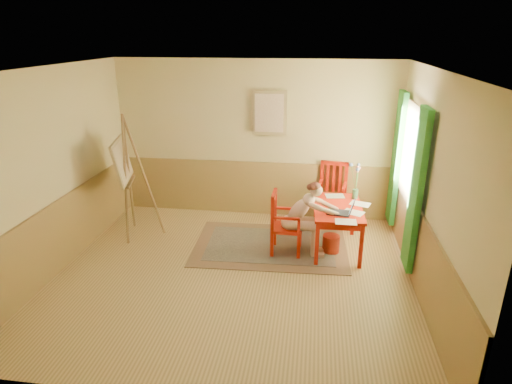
# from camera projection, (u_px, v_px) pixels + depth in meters

# --- Properties ---
(room) EXTENTS (5.04, 4.54, 2.84)m
(room) POSITION_uv_depth(u_px,v_px,m) (231.00, 180.00, 5.59)
(room) COLOR tan
(room) RESTS_ON ground
(wainscot) EXTENTS (5.00, 4.50, 1.00)m
(wainscot) POSITION_uv_depth(u_px,v_px,m) (242.00, 219.00, 6.65)
(wainscot) COLOR #A38349
(wainscot) RESTS_ON room
(window) EXTENTS (0.12, 2.01, 2.20)m
(window) POSITION_uv_depth(u_px,v_px,m) (407.00, 167.00, 6.32)
(window) COLOR white
(window) RESTS_ON room
(wall_portrait) EXTENTS (0.60, 0.05, 0.76)m
(wall_portrait) POSITION_uv_depth(u_px,v_px,m) (269.00, 113.00, 7.43)
(wall_portrait) COLOR tan
(wall_portrait) RESTS_ON room
(rug) EXTENTS (2.46, 1.69, 0.02)m
(rug) POSITION_uv_depth(u_px,v_px,m) (270.00, 245.00, 6.88)
(rug) COLOR #8C7251
(rug) RESTS_ON room
(table) EXTENTS (0.75, 1.22, 0.72)m
(table) POSITION_uv_depth(u_px,v_px,m) (338.00, 212.00, 6.58)
(table) COLOR red
(table) RESTS_ON room
(chair_left) EXTENTS (0.45, 0.43, 0.98)m
(chair_left) POSITION_uv_depth(u_px,v_px,m) (283.00, 223.00, 6.53)
(chair_left) COLOR red
(chair_left) RESTS_ON room
(chair_back) EXTENTS (0.55, 0.57, 1.09)m
(chair_back) POSITION_uv_depth(u_px,v_px,m) (332.00, 194.00, 7.56)
(chair_back) COLOR red
(chair_back) RESTS_ON room
(figure) EXTENTS (0.86, 0.38, 1.17)m
(figure) POSITION_uv_depth(u_px,v_px,m) (304.00, 215.00, 6.43)
(figure) COLOR beige
(figure) RESTS_ON room
(laptop) EXTENTS (0.42, 0.30, 0.24)m
(laptop) POSITION_uv_depth(u_px,v_px,m) (343.00, 211.00, 6.27)
(laptop) COLOR #1E2338
(laptop) RESTS_ON table
(papers) EXTENTS (0.71, 1.24, 0.00)m
(papers) POSITION_uv_depth(u_px,v_px,m) (348.00, 208.00, 6.49)
(papers) COLOR white
(papers) RESTS_ON table
(vase) EXTENTS (0.21, 0.30, 0.57)m
(vase) POSITION_uv_depth(u_px,v_px,m) (356.00, 183.00, 6.78)
(vase) COLOR #3F724C
(vase) RESTS_ON table
(wastebasket) EXTENTS (0.29, 0.29, 0.28)m
(wastebasket) POSITION_uv_depth(u_px,v_px,m) (331.00, 244.00, 6.65)
(wastebasket) COLOR #B62F18
(wastebasket) RESTS_ON room
(easel) EXTENTS (0.77, 0.91, 2.04)m
(easel) POSITION_uv_depth(u_px,v_px,m) (125.00, 166.00, 6.86)
(easel) COLOR olive
(easel) RESTS_ON room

